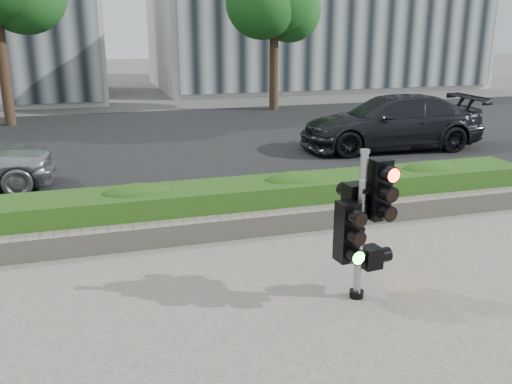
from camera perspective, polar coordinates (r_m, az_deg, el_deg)
ground at (r=6.96m, az=-0.28°, el=-10.62°), size 120.00×120.00×0.00m
road at (r=16.33m, az=-10.40°, el=5.17°), size 60.00×13.00×0.02m
curb at (r=9.76m, az=-5.58°, el=-2.11°), size 60.00×0.25×0.12m
stone_wall at (r=8.56m, az=-3.93°, el=-3.81°), size 12.00×0.32×0.34m
hedge at (r=9.10m, az=-4.88°, el=-1.43°), size 12.00×1.00×0.68m
traffic_signal at (r=6.55m, az=11.03°, el=-2.65°), size 0.66×0.51×1.86m
car_dark at (r=15.49m, az=13.99°, el=7.13°), size 5.17×2.38×1.47m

